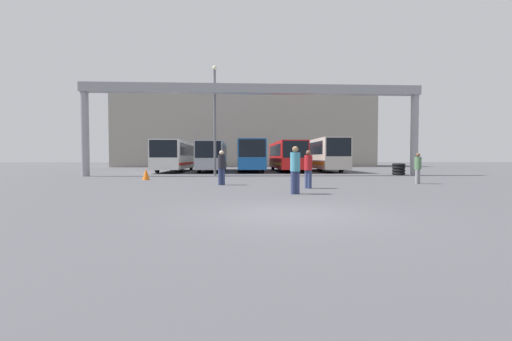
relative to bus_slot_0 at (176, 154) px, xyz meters
name	(u,v)px	position (x,y,z in m)	size (l,w,h in m)	color
ground_plane	(288,214)	(7.66, -27.09, -1.76)	(200.00, 200.00, 0.00)	#47474C
building_backdrop	(245,131)	(7.66, 22.31, 4.22)	(40.81, 12.00, 11.96)	gray
overhead_gantry	(254,100)	(7.66, -8.91, 4.14)	(26.36, 0.80, 7.10)	gray
bus_slot_0	(176,154)	(0.00, 0.00, 0.00)	(2.62, 11.73, 3.05)	silver
bus_slot_1	(213,155)	(3.83, 0.19, -0.05)	(2.48, 12.10, 2.97)	#999EA5
bus_slot_2	(250,154)	(7.66, 0.39, 0.04)	(2.58, 12.50, 3.12)	#1959A5
bus_slot_3	(286,155)	(11.49, 0.01, -0.03)	(2.50, 11.76, 3.00)	red
bus_slot_4	(322,153)	(15.32, 0.33, 0.13)	(2.47, 12.39, 3.29)	beige
pedestrian_near_center	(418,167)	(16.16, -17.60, -0.87)	(0.35, 0.35, 1.68)	gray
pedestrian_mid_left	(295,169)	(8.63, -22.47, -0.78)	(0.39, 0.39, 1.86)	navy
pedestrian_far_center	(308,168)	(9.64, -20.07, -0.83)	(0.37, 0.37, 1.76)	navy
pedestrian_near_left	(222,167)	(5.56, -17.87, -0.81)	(0.37, 0.37, 1.79)	navy
traffic_cone	(146,174)	(0.55, -13.51, -1.40)	(0.46, 0.46, 0.72)	orange
tire_stack	(399,169)	(19.63, -8.19, -1.28)	(1.04, 1.04, 0.96)	black
lamp_post	(215,116)	(4.59, -8.32, 2.94)	(0.36, 0.36, 8.67)	#595B60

